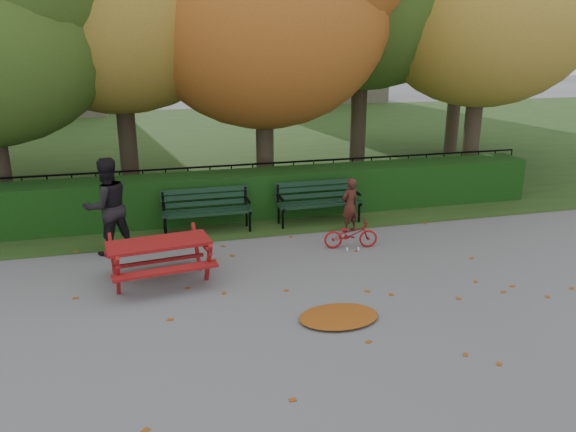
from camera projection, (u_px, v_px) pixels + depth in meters
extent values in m
plane|color=slate|center=(323.00, 301.00, 8.54)|extent=(90.00, 90.00, 0.00)
plane|color=#213916|center=(208.00, 143.00, 21.44)|extent=(90.00, 90.00, 0.00)
cube|color=tan|center=(306.00, 1.00, 34.47)|extent=(9.00, 6.00, 12.00)
cube|color=black|center=(260.00, 193.00, 12.54)|extent=(13.00, 0.90, 1.00)
cube|color=black|center=(253.00, 202.00, 13.40)|extent=(14.00, 0.04, 0.04)
cube|color=black|center=(253.00, 164.00, 13.12)|extent=(14.00, 0.04, 0.04)
cylinder|color=black|center=(121.00, 193.00, 12.54)|extent=(0.03, 0.03, 1.00)
cylinder|color=black|center=(253.00, 185.00, 13.27)|extent=(0.03, 0.03, 1.00)
cylinder|color=black|center=(371.00, 177.00, 14.01)|extent=(0.03, 0.03, 1.00)
cylinder|color=black|center=(493.00, 169.00, 14.86)|extent=(0.03, 0.03, 1.00)
cylinder|color=#32241C|center=(127.00, 133.00, 13.83)|extent=(0.44, 0.44, 3.15)
cylinder|color=#32241C|center=(265.00, 140.00, 13.95)|extent=(0.44, 0.44, 2.80)
ellipsoid|color=#955514|center=(263.00, 12.00, 13.04)|extent=(6.00, 6.00, 5.40)
cylinder|color=#32241C|center=(359.00, 115.00, 15.78)|extent=(0.44, 0.44, 3.50)
cylinder|color=#32241C|center=(472.00, 128.00, 15.13)|extent=(0.44, 0.44, 2.97)
ellipsoid|color=olive|center=(485.00, 2.00, 14.17)|extent=(5.80, 5.80, 5.22)
cylinder|color=#32241C|center=(454.00, 107.00, 19.23)|extent=(0.44, 0.44, 3.15)
ellipsoid|color=#37551B|center=(463.00, 1.00, 18.21)|extent=(6.00, 6.00, 5.40)
cube|color=black|center=(208.00, 215.00, 11.24)|extent=(1.80, 0.12, 0.04)
cube|color=black|center=(207.00, 212.00, 11.41)|extent=(1.80, 0.12, 0.04)
cube|color=black|center=(206.00, 209.00, 11.57)|extent=(1.80, 0.12, 0.04)
cube|color=black|center=(205.00, 203.00, 11.62)|extent=(1.80, 0.05, 0.10)
cube|color=black|center=(205.00, 196.00, 11.58)|extent=(1.80, 0.05, 0.10)
cube|color=black|center=(204.00, 190.00, 11.54)|extent=(1.80, 0.05, 0.10)
cube|color=black|center=(164.00, 216.00, 11.21)|extent=(0.05, 0.55, 0.06)
cube|color=black|center=(163.00, 202.00, 11.39)|extent=(0.05, 0.05, 0.41)
cylinder|color=black|center=(166.00, 228.00, 11.10)|extent=(0.05, 0.05, 0.44)
cylinder|color=black|center=(165.00, 223.00, 11.43)|extent=(0.05, 0.05, 0.44)
cube|color=black|center=(164.00, 206.00, 11.16)|extent=(0.05, 0.45, 0.04)
cube|color=black|center=(248.00, 210.00, 11.62)|extent=(0.05, 0.55, 0.06)
cube|color=black|center=(245.00, 196.00, 11.80)|extent=(0.05, 0.05, 0.41)
cylinder|color=black|center=(250.00, 222.00, 11.52)|extent=(0.05, 0.05, 0.44)
cylinder|color=black|center=(247.00, 216.00, 11.85)|extent=(0.05, 0.05, 0.44)
cube|color=black|center=(248.00, 200.00, 11.58)|extent=(0.05, 0.45, 0.04)
cube|color=black|center=(322.00, 206.00, 11.83)|extent=(1.80, 0.12, 0.04)
cube|color=black|center=(319.00, 203.00, 11.99)|extent=(1.80, 0.12, 0.04)
cube|color=black|center=(317.00, 201.00, 12.16)|extent=(1.80, 0.12, 0.04)
cube|color=black|center=(315.00, 195.00, 12.21)|extent=(1.80, 0.05, 0.10)
cube|color=black|center=(316.00, 189.00, 12.16)|extent=(1.80, 0.05, 0.10)
cube|color=black|center=(316.00, 183.00, 12.12)|extent=(1.80, 0.05, 0.10)
cube|color=black|center=(281.00, 207.00, 11.79)|extent=(0.05, 0.55, 0.06)
cube|color=black|center=(278.00, 194.00, 11.97)|extent=(0.05, 0.05, 0.41)
cylinder|color=black|center=(283.00, 219.00, 11.69)|extent=(0.05, 0.05, 0.44)
cylinder|color=black|center=(279.00, 214.00, 12.02)|extent=(0.05, 0.05, 0.44)
cube|color=black|center=(280.00, 198.00, 11.75)|extent=(0.05, 0.45, 0.04)
cube|color=black|center=(356.00, 202.00, 12.21)|extent=(0.05, 0.55, 0.06)
cube|color=black|center=(352.00, 188.00, 12.39)|extent=(0.05, 0.05, 0.41)
cylinder|color=black|center=(359.00, 213.00, 12.10)|extent=(0.05, 0.05, 0.44)
cylinder|color=black|center=(353.00, 208.00, 12.43)|extent=(0.05, 0.05, 0.44)
cube|color=black|center=(356.00, 192.00, 12.17)|extent=(0.05, 0.45, 0.04)
cube|color=maroon|center=(159.00, 243.00, 9.03)|extent=(1.69, 0.88, 0.05)
cube|color=maroon|center=(166.00, 271.00, 8.63)|extent=(1.64, 0.43, 0.04)
cube|color=maroon|center=(154.00, 248.00, 9.58)|extent=(1.64, 0.43, 0.04)
cube|color=maroon|center=(118.00, 277.00, 8.51)|extent=(0.11, 0.47, 0.79)
cube|color=maroon|center=(113.00, 258.00, 9.22)|extent=(0.11, 0.47, 0.79)
cube|color=maroon|center=(114.00, 253.00, 8.79)|extent=(0.21, 1.21, 0.05)
cube|color=maroon|center=(208.00, 263.00, 9.02)|extent=(0.11, 0.47, 0.79)
cube|color=maroon|center=(196.00, 247.00, 9.73)|extent=(0.11, 0.47, 0.79)
cube|color=maroon|center=(201.00, 242.00, 9.30)|extent=(0.21, 1.21, 0.05)
cube|color=maroon|center=(160.00, 261.00, 9.12)|extent=(1.43, 0.24, 0.05)
ellipsoid|color=#71360D|center=(339.00, 316.00, 7.97)|extent=(1.19, 0.85, 0.08)
imported|color=#401B14|center=(350.00, 205.00, 11.44)|extent=(0.48, 0.40, 1.13)
imported|color=black|center=(107.00, 207.00, 10.17)|extent=(1.08, 0.98, 1.80)
imported|color=#9F0E13|center=(351.00, 234.00, 10.63)|extent=(1.06, 0.51, 0.54)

